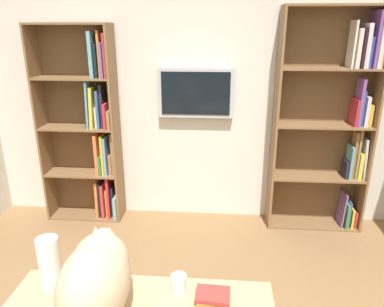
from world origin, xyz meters
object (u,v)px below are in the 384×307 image
(bookshelf_right, at_px, (90,131))
(desk_book_stack, at_px, (212,297))
(coffee_mug, at_px, (179,283))
(cat, at_px, (96,278))
(paper_towel_roll, at_px, (50,263))
(wall_mounted_tv, at_px, (196,93))
(bookshelf_left, at_px, (334,119))

(bookshelf_right, height_order, desk_book_stack, bookshelf_right)
(coffee_mug, xyz_separation_m, desk_book_stack, (-0.17, 0.05, -0.03))
(cat, bearing_deg, bookshelf_right, -69.90)
(bookshelf_right, relative_size, cat, 3.39)
(desk_book_stack, bearing_deg, paper_towel_roll, -3.11)
(wall_mounted_tv, bearing_deg, paper_towel_roll, 74.40)
(desk_book_stack, bearing_deg, bookshelf_left, -118.22)
(bookshelf_right, bearing_deg, desk_book_stack, 122.58)
(paper_towel_roll, bearing_deg, bookshelf_left, -133.64)
(paper_towel_roll, bearing_deg, desk_book_stack, 176.89)
(bookshelf_left, relative_size, cat, 3.64)
(bookshelf_right, xyz_separation_m, wall_mounted_tv, (-1.10, -0.09, 0.39))
(bookshelf_right, height_order, wall_mounted_tv, bookshelf_right)
(bookshelf_right, relative_size, desk_book_stack, 11.61)
(bookshelf_left, height_order, cat, bookshelf_left)
(wall_mounted_tv, xyz_separation_m, coffee_mug, (-0.07, 2.12, -0.60))
(bookshelf_left, height_order, bookshelf_right, bookshelf_left)
(bookshelf_left, xyz_separation_m, paper_towel_roll, (1.95, 2.05, -0.29))
(bookshelf_left, bearing_deg, coffee_mug, 57.64)
(cat, height_order, paper_towel_roll, cat)
(paper_towel_roll, height_order, coffee_mug, paper_towel_roll)
(bookshelf_right, height_order, coffee_mug, bookshelf_right)
(bookshelf_left, xyz_separation_m, cat, (1.65, 2.22, -0.23))
(wall_mounted_tv, xyz_separation_m, paper_towel_roll, (0.59, 2.13, -0.51))
(bookshelf_left, bearing_deg, bookshelf_right, 0.16)
(bookshelf_left, relative_size, paper_towel_roll, 7.91)
(bookshelf_right, relative_size, paper_towel_roll, 7.37)
(wall_mounted_tv, height_order, desk_book_stack, wall_mounted_tv)
(cat, bearing_deg, desk_book_stack, -166.40)
(bookshelf_left, bearing_deg, desk_book_stack, 61.78)
(cat, bearing_deg, wall_mounted_tv, -97.12)
(bookshelf_left, bearing_deg, wall_mounted_tv, -3.29)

